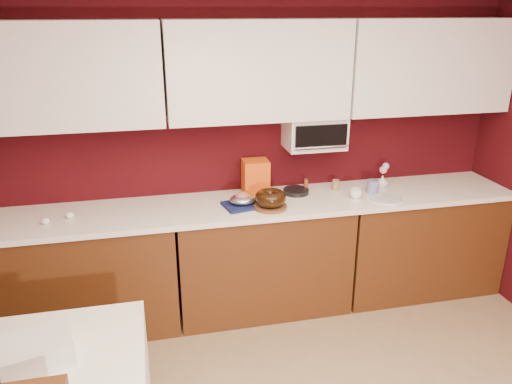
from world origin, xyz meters
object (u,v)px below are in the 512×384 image
object	(u,v)px
bundt_cake	(270,198)
coffee_mug	(356,193)
toaster_oven	(314,132)
blue_jar	(373,187)
pandoro_box	(256,177)
flower_vase	(382,181)
newspaper_stack	(37,351)
foil_ham_nest	(242,199)

from	to	relation	value
bundt_cake	coffee_mug	world-z (taller)	bundt_cake
coffee_mug	toaster_oven	bearing A→B (deg)	137.13
blue_jar	pandoro_box	bearing A→B (deg)	167.28
toaster_oven	flower_vase	xyz separation A→B (m)	(0.58, -0.06, -0.42)
flower_vase	newspaper_stack	distance (m)	2.81
bundt_cake	pandoro_box	world-z (taller)	pandoro_box
pandoro_box	flower_vase	size ratio (longest dim) A/B	2.43
blue_jar	flower_vase	bearing A→B (deg)	38.49
blue_jar	foil_ham_nest	bearing A→B (deg)	-177.14
toaster_oven	bundt_cake	bearing A→B (deg)	-144.31
toaster_oven	bundt_cake	xyz separation A→B (m)	(-0.42, -0.30, -0.40)
blue_jar	flower_vase	size ratio (longest dim) A/B	0.95
pandoro_box	newspaper_stack	world-z (taller)	pandoro_box
foil_ham_nest	bundt_cake	bearing A→B (deg)	-22.32
toaster_oven	newspaper_stack	distance (m)	2.44
coffee_mug	foil_ham_nest	bearing A→B (deg)	178.27
coffee_mug	pandoro_box	bearing A→B (deg)	158.76
bundt_cake	blue_jar	bearing A→B (deg)	8.66
foil_ham_nest	toaster_oven	bearing A→B (deg)	20.04
pandoro_box	coffee_mug	bearing A→B (deg)	-20.48
coffee_mug	blue_jar	xyz separation A→B (m)	(0.17, 0.08, 0.01)
bundt_cake	blue_jar	world-z (taller)	bundt_cake
foil_ham_nest	blue_jar	size ratio (longest dim) A/B	1.81
flower_vase	newspaper_stack	size ratio (longest dim) A/B	0.36
coffee_mug	blue_jar	bearing A→B (deg)	24.72
bundt_cake	newspaper_stack	world-z (taller)	bundt_cake
newspaper_stack	flower_vase	bearing A→B (deg)	30.99
toaster_oven	blue_jar	distance (m)	0.63
toaster_oven	coffee_mug	xyz separation A→B (m)	(0.27, -0.25, -0.43)
foil_ham_nest	coffee_mug	xyz separation A→B (m)	(0.88, -0.03, -0.01)
toaster_oven	bundt_cake	size ratio (longest dim) A/B	1.98
toaster_oven	flower_vase	distance (m)	0.72
pandoro_box	flower_vase	bearing A→B (deg)	-4.55
toaster_oven	pandoro_box	bearing A→B (deg)	176.01
coffee_mug	blue_jar	world-z (taller)	blue_jar
flower_vase	pandoro_box	bearing A→B (deg)	174.69
pandoro_box	blue_jar	xyz separation A→B (m)	(0.90, -0.20, -0.08)
bundt_cake	flower_vase	bearing A→B (deg)	13.44
flower_vase	foil_ham_nest	bearing A→B (deg)	-172.36
foil_ham_nest	blue_jar	xyz separation A→B (m)	(1.05, 0.05, -0.00)
toaster_oven	flower_vase	bearing A→B (deg)	-6.35
pandoro_box	foil_ham_nest	bearing A→B (deg)	-120.74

